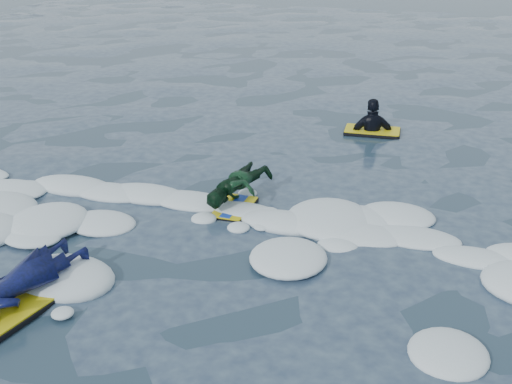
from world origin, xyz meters
TOP-DOWN VIEW (x-y plane):
  - ground at (0.00, 0.00)m, footprint 120.00×120.00m
  - foam_band at (0.00, 1.03)m, footprint 12.00×3.10m
  - prone_woman_unit at (-1.19, -1.12)m, footprint 0.93×1.75m
  - prone_child_unit at (0.14, 1.90)m, footprint 0.88×1.32m
  - waiting_rider_unit at (1.40, 5.55)m, footprint 1.04×0.62m

SIDE VIEW (x-z plane):
  - waiting_rider_unit at x=1.40m, z-range -0.84..0.65m
  - ground at x=0.00m, z-range 0.00..0.00m
  - foam_band at x=0.00m, z-range -0.15..0.15m
  - prone_woman_unit at x=-1.19m, z-range 0.01..0.44m
  - prone_child_unit at x=0.14m, z-range 0.00..0.48m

